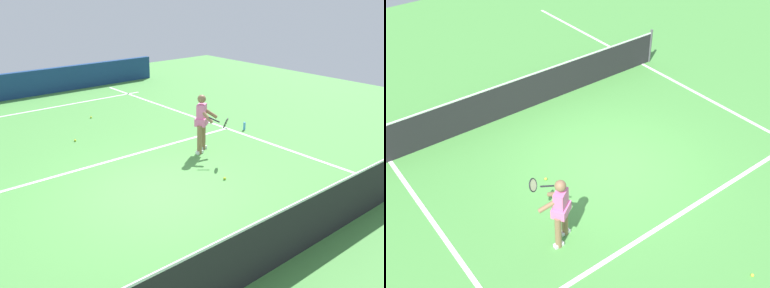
# 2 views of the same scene
# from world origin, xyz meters

# --- Properties ---
(ground_plane) EXTENTS (26.93, 26.93, 0.00)m
(ground_plane) POSITION_xyz_m (0.00, 0.00, 0.00)
(ground_plane) COLOR #4C9342
(service_line_marking) EXTENTS (8.39, 0.10, 0.01)m
(service_line_marking) POSITION_xyz_m (0.00, -2.08, 0.00)
(service_line_marking) COLOR white
(service_line_marking) RESTS_ON ground
(sideline_left_marking) EXTENTS (0.10, 18.71, 0.01)m
(sideline_left_marking) POSITION_xyz_m (-4.19, 0.00, 0.00)
(sideline_left_marking) COLOR white
(sideline_left_marking) RESTS_ON ground
(sideline_right_marking) EXTENTS (0.10, 18.71, 0.01)m
(sideline_right_marking) POSITION_xyz_m (4.19, 0.00, 0.00)
(sideline_right_marking) COLOR white
(sideline_right_marking) RESTS_ON ground
(court_net) EXTENTS (9.07, 0.08, 1.11)m
(court_net) POSITION_xyz_m (0.00, 3.43, 0.52)
(court_net) COLOR #4C4C51
(court_net) RESTS_ON ground
(tennis_player) EXTENTS (0.69, 1.14, 1.55)m
(tennis_player) POSITION_xyz_m (-2.34, -1.10, 0.85)
(tennis_player) COLOR #8C6647
(tennis_player) RESTS_ON ground
(tennis_ball_near) EXTENTS (0.07, 0.07, 0.07)m
(tennis_ball_near) POSITION_xyz_m (-0.05, -3.99, 0.03)
(tennis_ball_near) COLOR #D1E533
(tennis_ball_near) RESTS_ON ground
(tennis_ball_mid) EXTENTS (0.07, 0.07, 0.07)m
(tennis_ball_mid) POSITION_xyz_m (-1.57, 0.57, 0.03)
(tennis_ball_mid) COLOR #D1E533
(tennis_ball_mid) RESTS_ON ground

